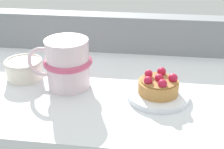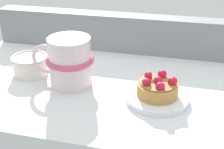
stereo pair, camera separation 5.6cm
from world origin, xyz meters
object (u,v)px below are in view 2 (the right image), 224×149
Objects in this scene: coffee_mug at (69,61)px; raspberry_tart at (158,87)px; dessert_plate at (157,98)px; sugar_bowl at (30,64)px.

raspberry_tart is at bearing -7.05° from coffee_mug.
coffee_mug is at bearing 172.95° from raspberry_tart.
coffee_mug reaches higher than dessert_plate.
dessert_plate is at bearing -9.13° from sugar_bowl.
sugar_bowl is (-28.37, 4.56, 1.68)cm from dessert_plate.
dessert_plate is 28.79cm from sugar_bowl.
raspberry_tart is at bearing 31.44° from dessert_plate.
raspberry_tart reaches higher than sugar_bowl.
dessert_plate is 18.82cm from coffee_mug.
dessert_plate is 0.89× the size of coffee_mug.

